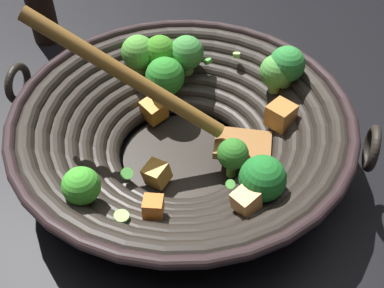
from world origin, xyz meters
TOP-DOWN VIEW (x-y plane):
  - ground_plane at (0.00, 0.00)m, footprint 4.00×4.00m
  - wok at (0.00, -0.00)m, footprint 0.42×0.45m
  - soy_sauce_bottle at (0.22, 0.31)m, footprint 0.05×0.05m

SIDE VIEW (x-z plane):
  - ground_plane at x=0.00m, z-range 0.00..0.00m
  - wok at x=0.00m, z-range -0.05..0.16m
  - soy_sauce_bottle at x=0.22m, z-range -0.02..0.15m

